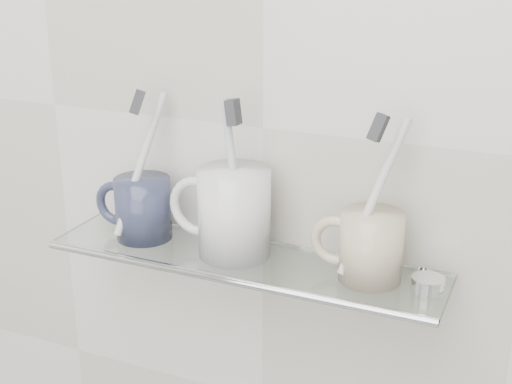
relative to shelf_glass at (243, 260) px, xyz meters
The scene contains 18 objects.
wall_back 0.17m from the shelf_glass, 90.00° to the left, with size 2.50×2.50×0.00m, color silver.
shelf_glass is the anchor object (origin of this frame).
shelf_rail 0.06m from the shelf_glass, 90.00° to the right, with size 0.01×0.01×0.50m, color silver.
bracket_left 0.22m from the shelf_glass, 167.38° to the left, with size 0.02×0.02×0.03m, color silver.
bracket_right 0.22m from the shelf_glass, 12.62° to the left, with size 0.02×0.02×0.03m, color silver.
mug_left 0.15m from the shelf_glass, behind, with size 0.07×0.07×0.08m, color #20273C.
mug_left_handle 0.19m from the shelf_glass, behind, with size 0.06×0.06×0.01m, color #20273C.
toothbrush_left 0.18m from the shelf_glass, behind, with size 0.01×0.01×0.19m, color silver.
bristles_left 0.23m from the shelf_glass, behind, with size 0.01×0.02×0.03m, color #2E2F33.
mug_center 0.06m from the shelf_glass, 159.66° to the left, with size 0.09×0.09×0.11m, color silver.
mug_center_handle 0.09m from the shelf_glass, behind, with size 0.08×0.08×0.01m, color silver.
toothbrush_center 0.11m from the shelf_glass, 159.66° to the left, with size 0.01×0.01×0.19m, color #B5B8CB.
bristles_center 0.19m from the shelf_glass, 159.66° to the left, with size 0.01×0.02×0.03m, color #2E2F33.
mug_right 0.17m from the shelf_glass, ahead, with size 0.07×0.07×0.08m, color beige.
mug_right_handle 0.13m from the shelf_glass, ahead, with size 0.06×0.06×0.01m, color beige.
toothbrush_right 0.19m from the shelf_glass, ahead, with size 0.01×0.01×0.19m, color silver.
bristles_right 0.24m from the shelf_glass, ahead, with size 0.01×0.02×0.03m, color #2E2F33.
chrome_cap 0.23m from the shelf_glass, ahead, with size 0.04×0.04×0.02m, color silver.
Camera 1 is at (0.34, 0.31, 1.48)m, focal length 50.00 mm.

